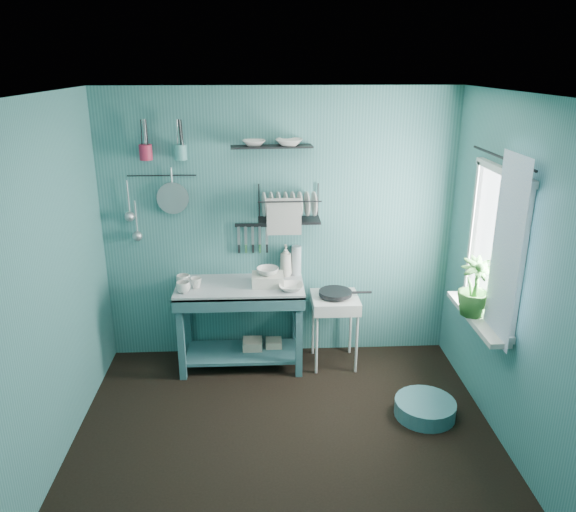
{
  "coord_description": "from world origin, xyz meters",
  "views": [
    {
      "loc": [
        -0.16,
        -3.43,
        2.7
      ],
      "look_at": [
        0.05,
        0.85,
        1.2
      ],
      "focal_mm": 35.0,
      "sensor_mm": 36.0,
      "label": 1
    }
  ],
  "objects_px": {
    "mug_right": "(183,280)",
    "storage_tin_large": "(253,350)",
    "mug_mid": "(196,283)",
    "work_counter": "(241,325)",
    "soap_bottle": "(286,260)",
    "water_bottle": "(296,260)",
    "utensil_cup_teal": "(180,152)",
    "floor_basin": "(425,408)",
    "mug_left": "(183,287)",
    "frying_pan": "(335,293)",
    "dish_rack": "(289,204)",
    "utensil_cup_magenta": "(146,152)",
    "colander": "(173,198)",
    "storage_tin_small": "(274,349)",
    "wash_tub": "(268,280)",
    "potted_plant": "(475,287)",
    "hotplate_stand": "(334,330)"
  },
  "relations": [
    {
      "from": "hotplate_stand",
      "to": "frying_pan",
      "type": "xyz_separation_m",
      "value": [
        0.0,
        0.0,
        0.37
      ]
    },
    {
      "from": "work_counter",
      "to": "frying_pan",
      "type": "relative_size",
      "value": 3.78
    },
    {
      "from": "frying_pan",
      "to": "colander",
      "type": "xyz_separation_m",
      "value": [
        -1.44,
        0.23,
        0.84
      ]
    },
    {
      "from": "mug_mid",
      "to": "mug_right",
      "type": "bearing_deg",
      "value": 153.43
    },
    {
      "from": "soap_bottle",
      "to": "wash_tub",
      "type": "bearing_deg",
      "value": -127.69
    },
    {
      "from": "water_bottle",
      "to": "dish_rack",
      "type": "xyz_separation_m",
      "value": [
        -0.07,
        -0.08,
        0.56
      ]
    },
    {
      "from": "mug_left",
      "to": "soap_bottle",
      "type": "bearing_deg",
      "value": 21.8
    },
    {
      "from": "dish_rack",
      "to": "storage_tin_large",
      "type": "xyz_separation_m",
      "value": [
        -0.35,
        -0.09,
        -1.39
      ]
    },
    {
      "from": "mug_right",
      "to": "mug_mid",
      "type": "bearing_deg",
      "value": -26.57
    },
    {
      "from": "dish_rack",
      "to": "storage_tin_small",
      "type": "height_order",
      "value": "dish_rack"
    },
    {
      "from": "dish_rack",
      "to": "utensil_cup_magenta",
      "type": "relative_size",
      "value": 4.23
    },
    {
      "from": "mug_right",
      "to": "storage_tin_large",
      "type": "bearing_deg",
      "value": 4.76
    },
    {
      "from": "soap_bottle",
      "to": "mug_right",
      "type": "bearing_deg",
      "value": -167.74
    },
    {
      "from": "frying_pan",
      "to": "soap_bottle",
      "type": "bearing_deg",
      "value": 153.88
    },
    {
      "from": "frying_pan",
      "to": "utensil_cup_teal",
      "type": "xyz_separation_m",
      "value": [
        -1.34,
        0.2,
        1.25
      ]
    },
    {
      "from": "soap_bottle",
      "to": "water_bottle",
      "type": "distance_m",
      "value": 0.1
    },
    {
      "from": "utensil_cup_teal",
      "to": "floor_basin",
      "type": "relative_size",
      "value": 0.27
    },
    {
      "from": "floor_basin",
      "to": "potted_plant",
      "type": "bearing_deg",
      "value": 18.88
    },
    {
      "from": "soap_bottle",
      "to": "utensil_cup_teal",
      "type": "height_order",
      "value": "utensil_cup_teal"
    },
    {
      "from": "mug_mid",
      "to": "dish_rack",
      "type": "relative_size",
      "value": 0.18
    },
    {
      "from": "water_bottle",
      "to": "utensil_cup_teal",
      "type": "height_order",
      "value": "utensil_cup_teal"
    },
    {
      "from": "mug_mid",
      "to": "work_counter",
      "type": "bearing_deg",
      "value": 8.97
    },
    {
      "from": "mug_left",
      "to": "storage_tin_large",
      "type": "relative_size",
      "value": 0.56
    },
    {
      "from": "mug_mid",
      "to": "potted_plant",
      "type": "bearing_deg",
      "value": -17.88
    },
    {
      "from": "utensil_cup_magenta",
      "to": "colander",
      "type": "relative_size",
      "value": 0.46
    },
    {
      "from": "soap_bottle",
      "to": "floor_basin",
      "type": "distance_m",
      "value": 1.76
    },
    {
      "from": "mug_right",
      "to": "water_bottle",
      "type": "height_order",
      "value": "water_bottle"
    },
    {
      "from": "water_bottle",
      "to": "utensil_cup_magenta",
      "type": "bearing_deg",
      "value": -178.59
    },
    {
      "from": "colander",
      "to": "storage_tin_small",
      "type": "bearing_deg",
      "value": -8.96
    },
    {
      "from": "work_counter",
      "to": "mug_left",
      "type": "xyz_separation_m",
      "value": [
        -0.48,
        -0.16,
        0.45
      ]
    },
    {
      "from": "hotplate_stand",
      "to": "storage_tin_small",
      "type": "xyz_separation_m",
      "value": [
        -0.56,
        0.1,
        -0.24
      ]
    },
    {
      "from": "hotplate_stand",
      "to": "colander",
      "type": "bearing_deg",
      "value": 175.05
    },
    {
      "from": "utensil_cup_teal",
      "to": "storage_tin_small",
      "type": "bearing_deg",
      "value": -7.9
    },
    {
      "from": "mug_left",
      "to": "wash_tub",
      "type": "height_order",
      "value": "wash_tub"
    },
    {
      "from": "work_counter",
      "to": "mug_mid",
      "type": "relative_size",
      "value": 11.35
    },
    {
      "from": "utensil_cup_teal",
      "to": "colander",
      "type": "distance_m",
      "value": 0.42
    },
    {
      "from": "work_counter",
      "to": "storage_tin_small",
      "type": "bearing_deg",
      "value": 11.94
    },
    {
      "from": "hotplate_stand",
      "to": "storage_tin_large",
      "type": "distance_m",
      "value": 0.8
    },
    {
      "from": "utensil_cup_teal",
      "to": "colander",
      "type": "relative_size",
      "value": 0.46
    },
    {
      "from": "wash_tub",
      "to": "mug_mid",
      "type": "bearing_deg",
      "value": -176.37
    },
    {
      "from": "hotplate_stand",
      "to": "soap_bottle",
      "type": "bearing_deg",
      "value": 158.17
    },
    {
      "from": "frying_pan",
      "to": "storage_tin_large",
      "type": "height_order",
      "value": "frying_pan"
    },
    {
      "from": "storage_tin_small",
      "to": "floor_basin",
      "type": "relative_size",
      "value": 0.41
    },
    {
      "from": "colander",
      "to": "potted_plant",
      "type": "xyz_separation_m",
      "value": [
        2.4,
        -0.99,
        -0.49
      ]
    },
    {
      "from": "mug_right",
      "to": "floor_basin",
      "type": "relative_size",
      "value": 0.25
    },
    {
      "from": "floor_basin",
      "to": "frying_pan",
      "type": "bearing_deg",
      "value": 125.8
    },
    {
      "from": "dish_rack",
      "to": "floor_basin",
      "type": "bearing_deg",
      "value": -37.56
    },
    {
      "from": "frying_pan",
      "to": "utensil_cup_teal",
      "type": "relative_size",
      "value": 2.31
    },
    {
      "from": "wash_tub",
      "to": "utensil_cup_teal",
      "type": "height_order",
      "value": "utensil_cup_teal"
    },
    {
      "from": "mug_mid",
      "to": "utensil_cup_teal",
      "type": "distance_m",
      "value": 1.14
    }
  ]
}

